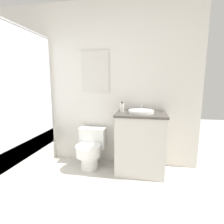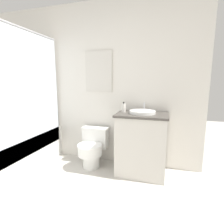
% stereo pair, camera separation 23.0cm
% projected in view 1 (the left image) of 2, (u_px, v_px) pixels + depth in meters
% --- Properties ---
extents(wall_back, '(3.50, 0.07, 2.50)m').
position_uv_depth(wall_back, '(86.00, 85.00, 2.80)').
color(wall_back, silver).
rests_on(wall_back, ground_plane).
extents(shower_area, '(0.69, 1.55, 1.98)m').
position_uv_depth(shower_area, '(5.00, 156.00, 2.36)').
color(shower_area, white).
rests_on(shower_area, ground_plane).
extents(toilet, '(0.41, 0.49, 0.59)m').
position_uv_depth(toilet, '(90.00, 148.00, 2.67)').
color(toilet, white).
rests_on(toilet, ground_plane).
extents(vanity, '(0.70, 0.50, 0.87)m').
position_uv_depth(vanity, '(140.00, 143.00, 2.50)').
color(vanity, beige).
rests_on(vanity, ground_plane).
extents(sink, '(0.36, 0.39, 0.13)m').
position_uv_depth(sink, '(141.00, 111.00, 2.44)').
color(sink, white).
rests_on(sink, vanity).
extents(soap_bottle, '(0.06, 0.06, 0.15)m').
position_uv_depth(soap_bottle, '(122.00, 108.00, 2.51)').
color(soap_bottle, silver).
rests_on(soap_bottle, vanity).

